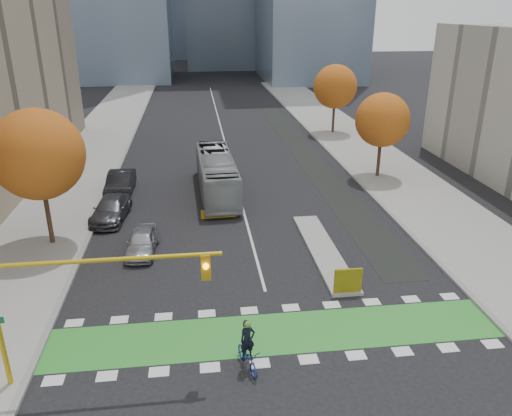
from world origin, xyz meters
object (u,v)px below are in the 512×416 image
object	(u,v)px
tree_east_far	(335,87)
parked_car_a	(142,241)
bus	(217,174)
parked_car_b	(120,183)
traffic_signal_west	(67,289)
parked_car_c	(111,209)
tree_east_near	(382,120)
cyclist	(248,353)
hazard_board	(348,281)
tree_west	(38,155)

from	to	relation	value
tree_east_far	parked_car_a	xyz separation A→B (m)	(-19.00, -27.74, -4.55)
bus	parked_car_b	size ratio (longest dim) A/B	2.15
traffic_signal_west	parked_car_c	distance (m)	16.46
tree_east_near	tree_east_far	size ratio (longest dim) A/B	0.92
tree_east_near	cyclist	distance (m)	26.64
hazard_board	parked_car_b	distance (m)	20.91
traffic_signal_west	parked_car_a	bearing A→B (deg)	82.44
cyclist	parked_car_a	xyz separation A→B (m)	(-4.99, 10.85, -0.04)
traffic_signal_west	parked_car_a	distance (m)	11.37
parked_car_b	bus	bearing A→B (deg)	-4.60
tree_west	cyclist	world-z (taller)	tree_west
traffic_signal_west	cyclist	size ratio (longest dim) A/B	3.92
parked_car_c	tree_east_far	bearing A→B (deg)	52.12
tree_west	traffic_signal_west	world-z (taller)	tree_west
tree_west	parked_car_b	size ratio (longest dim) A/B	1.61
tree_east_far	parked_car_c	bearing A→B (deg)	-133.80
tree_east_near	tree_west	bearing A→B (deg)	-157.38
hazard_board	tree_east_near	bearing A→B (deg)	65.80
tree_east_near	tree_east_far	bearing A→B (deg)	88.21
cyclist	parked_car_a	distance (m)	11.94
parked_car_b	cyclist	bearing A→B (deg)	-68.95
cyclist	hazard_board	bearing A→B (deg)	24.45
tree_west	parked_car_c	bearing A→B (deg)	50.07
parked_car_b	parked_car_c	xyz separation A→B (m)	(0.00, -5.00, -0.11)
tree_east_near	hazard_board	bearing A→B (deg)	-114.20
tree_east_near	bus	world-z (taller)	tree_east_near
hazard_board	tree_east_far	size ratio (longest dim) A/B	0.18
tree_east_near	cyclist	xyz separation A→B (m)	(-13.51, -22.58, -4.14)
tree_east_near	traffic_signal_west	size ratio (longest dim) A/B	0.83
hazard_board	parked_car_a	world-z (taller)	hazard_board
cyclist	bus	size ratio (longest dim) A/B	0.20
hazard_board	tree_west	world-z (taller)	tree_west
bus	parked_car_a	size ratio (longest dim) A/B	2.72
tree_west	bus	world-z (taller)	tree_west
tree_east_near	traffic_signal_west	distance (m)	30.08
parked_car_b	parked_car_c	distance (m)	5.00
parked_car_c	traffic_signal_west	bearing A→B (deg)	-80.27
parked_car_b	parked_car_c	size ratio (longest dim) A/B	1.01
traffic_signal_west	cyclist	xyz separation A→B (m)	(6.42, -0.07, -3.31)
tree_west	parked_car_b	bearing A→B (deg)	70.74
parked_car_a	parked_car_b	bearing A→B (deg)	107.36
bus	parked_car_c	size ratio (longest dim) A/B	2.17
traffic_signal_west	bus	size ratio (longest dim) A/B	0.77
hazard_board	traffic_signal_west	bearing A→B (deg)	-158.45
parked_car_a	parked_car_c	distance (m)	5.88
hazard_board	parked_car_b	size ratio (longest dim) A/B	0.27
bus	parked_car_a	bearing A→B (deg)	-119.05
tree_east_far	cyclist	xyz separation A→B (m)	(-14.01, -38.58, -4.51)
tree_east_near	parked_car_c	bearing A→B (deg)	-163.01
tree_west	tree_east_far	distance (m)	35.73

